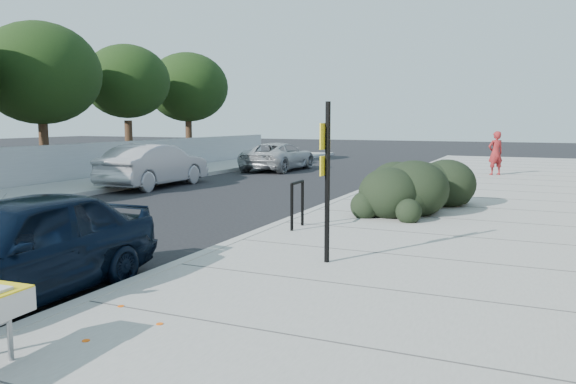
# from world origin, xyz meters

# --- Properties ---
(ground) EXTENTS (120.00, 120.00, 0.00)m
(ground) POSITION_xyz_m (0.00, 0.00, 0.00)
(ground) COLOR black
(ground) RESTS_ON ground
(sidewalk_near) EXTENTS (11.20, 50.00, 0.15)m
(sidewalk_near) POSITION_xyz_m (5.60, 5.00, 0.07)
(sidewalk_near) COLOR gray
(sidewalk_near) RESTS_ON ground
(sidewalk_far) EXTENTS (3.00, 50.00, 0.15)m
(sidewalk_far) POSITION_xyz_m (-9.50, 5.00, 0.07)
(sidewalk_far) COLOR gray
(sidewalk_far) RESTS_ON ground
(curb_near) EXTENTS (0.22, 50.00, 0.17)m
(curb_near) POSITION_xyz_m (0.00, 5.00, 0.08)
(curb_near) COLOR #9E9E99
(curb_near) RESTS_ON ground
(curb_far) EXTENTS (0.22, 50.00, 0.17)m
(curb_far) POSITION_xyz_m (-8.00, 5.00, 0.08)
(curb_far) COLOR #9E9E99
(curb_far) RESTS_ON ground
(tree_far_d) EXTENTS (4.60, 4.60, 6.16)m
(tree_far_d) POSITION_xyz_m (-12.50, 9.00, 4.19)
(tree_far_d) COLOR #332114
(tree_far_d) RESTS_ON ground
(tree_far_e) EXTENTS (4.00, 4.00, 5.90)m
(tree_far_e) POSITION_xyz_m (-12.50, 14.00, 4.18)
(tree_far_e) COLOR #332114
(tree_far_e) RESTS_ON ground
(tree_far_f) EXTENTS (4.40, 4.40, 6.07)m
(tree_far_f) POSITION_xyz_m (-12.50, 19.00, 4.19)
(tree_far_f) COLOR #332114
(tree_far_f) RESTS_ON ground
(bike_rack) EXTENTS (0.09, 0.68, 1.00)m
(bike_rack) POSITION_xyz_m (0.60, 3.50, 0.75)
(bike_rack) COLOR black
(bike_rack) RESTS_ON sidewalk_near
(sign_post) EXTENTS (0.12, 0.29, 2.54)m
(sign_post) POSITION_xyz_m (2.14, 1.05, 1.60)
(sign_post) COLOR black
(sign_post) RESTS_ON sidewalk_near
(hedge) EXTENTS (2.34, 4.06, 1.45)m
(hedge) POSITION_xyz_m (2.40, 7.00, 0.88)
(hedge) COLOR black
(hedge) RESTS_ON sidewalk_near
(sedan_navy) EXTENTS (1.87, 4.38, 1.48)m
(sedan_navy) POSITION_xyz_m (-1.03, -2.12, 0.74)
(sedan_navy) COLOR black
(sedan_navy) RESTS_ON ground
(wagon_silver) EXTENTS (1.72, 4.76, 1.56)m
(wagon_silver) POSITION_xyz_m (-7.50, 9.34, 0.78)
(wagon_silver) COLOR #99999D
(wagon_silver) RESTS_ON ground
(suv_silver) EXTENTS (2.24, 4.81, 1.33)m
(suv_silver) POSITION_xyz_m (-6.28, 17.41, 0.67)
(suv_silver) COLOR #A7ABAD
(suv_silver) RESTS_ON ground
(pedestrian) EXTENTS (0.79, 0.74, 1.81)m
(pedestrian) POSITION_xyz_m (3.57, 17.53, 1.05)
(pedestrian) COLOR maroon
(pedestrian) RESTS_ON sidewalk_near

